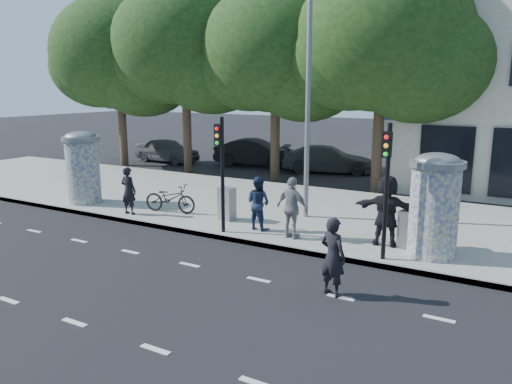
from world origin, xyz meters
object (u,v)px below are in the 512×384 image
Objects in this scene: ad_column_right at (435,203)px; ped_c at (258,203)px; man_road at (333,257)px; car_mid at (255,152)px; ped_f at (387,210)px; bicycle at (170,198)px; ped_b at (129,191)px; cabinet_right at (408,230)px; car_right at (328,159)px; traffic_pole_near at (221,163)px; cabinet_left at (227,204)px; ad_column_left at (83,166)px; ped_e at (292,208)px; street_lamp at (308,73)px; car_left at (167,150)px; traffic_pole_far at (387,178)px.

ad_column_right reaches higher than ped_c.
man_road is 17.88m from car_mid.
ped_f is at bearing -75.45° from man_road.
man_road is at bearing 147.14° from ped_c.
car_mid is (-3.03, 11.18, 0.10)m from bicycle.
ped_b is 1.00× the size of ped_c.
cabinet_right is at bearing -166.73° from ped_c.
ped_c is 0.34× the size of car_right.
traffic_pole_near reaches higher than cabinet_left.
bicycle is at bearing 154.56° from car_right.
cabinet_left is at bearing 165.95° from car_right.
ad_column_right is 1.64× the size of ped_b.
ped_e is at bearing -1.39° from ad_column_left.
car_mid is (-10.45, 11.11, -0.38)m from ped_f.
ped_f is at bearing -153.76° from ped_e.
ped_b is at bearing -155.54° from cabinet_left.
ped_c is at bearing -174.59° from ped_b.
ped_f is at bearing 167.46° from ad_column_right.
ped_b is 1.41m from bicycle.
ped_c reaches higher than car_mid.
bicycle is 1.85× the size of cabinet_right.
ped_c is at bearing -23.92° from man_road.
man_road is 0.92× the size of bicycle.
man_road is at bearing -125.96° from bicycle.
ad_column_right is 8.72m from bicycle.
car_mid is at bearing 147.41° from cabinet_right.
traffic_pole_near is at bearing 56.14° from ped_c.
street_lamp is 4.10× the size of ped_f.
cabinet_right is (3.09, 0.71, -0.38)m from ped_e.
ad_column_right is 0.33× the size of street_lamp.
car_right reaches higher than cabinet_left.
car_right is at bearing -78.51° from car_left.
traffic_pole_far reaches higher than ad_column_left.
ped_e reaches higher than ped_c.
traffic_pole_far is 2.01m from cabinet_right.
traffic_pole_near reaches higher than ped_c.
ped_c is 0.86× the size of bicycle.
ped_f reaches higher than ped_c.
ad_column_left is at bearing -179.08° from ad_column_right.
ad_column_left is 0.78× the size of traffic_pole_far.
man_road is 1.61× the size of cabinet_left.
cabinet_right is at bearing 13.25° from traffic_pole_near.
bicycle is (-7.24, 3.45, -0.22)m from man_road.
ad_column_left reaches higher than ped_b.
traffic_pole_near is 0.71× the size of car_right.
ad_column_right is 2.61× the size of cabinet_right.
man_road is at bearing -176.78° from car_right.
ped_e is at bearing -154.49° from cabinet_right.
ped_f is at bearing -118.73° from car_left.
traffic_pole_near is 1.92× the size of ped_e.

